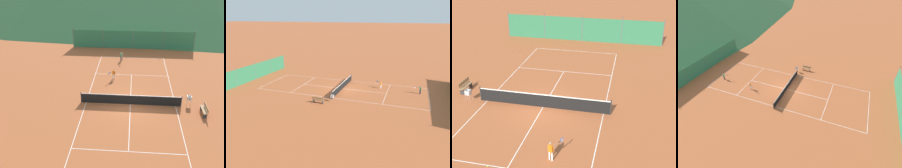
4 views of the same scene
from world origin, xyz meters
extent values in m
plane|color=#A8542D|center=(0.00, 0.00, 0.00)|extent=(600.00, 600.00, 0.00)
cube|color=white|center=(0.00, -11.90, 0.00)|extent=(8.25, 0.05, 0.01)
cube|color=white|center=(-4.10, 0.00, 0.00)|extent=(0.05, 23.85, 0.01)
cube|color=white|center=(4.10, 0.00, 0.00)|extent=(0.05, 23.85, 0.01)
cube|color=white|center=(0.00, 6.40, 0.00)|extent=(8.20, 0.05, 0.01)
cube|color=white|center=(0.00, -6.40, 0.00)|extent=(8.20, 0.05, 0.01)
cube|color=white|center=(0.00, 0.00, 0.00)|extent=(0.05, 12.80, 0.01)
cylinder|color=#2D2D2D|center=(-4.55, 0.00, 0.53)|extent=(0.08, 0.08, 1.06)
cylinder|color=#2D2D2D|center=(4.55, 0.00, 0.53)|extent=(0.08, 0.08, 1.06)
cube|color=black|center=(0.00, 0.00, 0.46)|extent=(9.10, 0.02, 0.91)
cube|color=white|center=(0.00, 0.00, 0.93)|extent=(9.10, 0.04, 0.06)
cube|color=#2D754C|center=(0.00, -15.50, 1.30)|extent=(17.20, 0.04, 2.60)
cylinder|color=#59595E|center=(-8.60, -15.50, 1.45)|extent=(0.08, 0.08, 2.90)
cylinder|color=#59595E|center=(-4.30, -15.50, 1.45)|extent=(0.08, 0.08, 2.90)
cylinder|color=#59595E|center=(0.00, -15.50, 1.45)|extent=(0.08, 0.08, 2.90)
cylinder|color=#59595E|center=(4.30, -15.50, 1.45)|extent=(0.08, 0.08, 2.90)
cylinder|color=#59595E|center=(8.60, -15.50, 1.45)|extent=(0.08, 0.08, 2.90)
cylinder|color=white|center=(-1.88, 5.25, 0.26)|extent=(0.09, 0.09, 0.53)
cylinder|color=white|center=(-2.03, 5.31, 0.26)|extent=(0.09, 0.09, 0.53)
cube|color=orange|center=(-1.95, 5.28, 0.73)|extent=(0.29, 0.23, 0.41)
sphere|color=#A37556|center=(-1.95, 5.28, 1.04)|extent=(0.16, 0.16, 0.16)
cylinder|color=#A37556|center=(-1.81, 5.22, 0.73)|extent=(0.06, 0.06, 0.41)
cylinder|color=#A37556|center=(-2.18, 5.16, 0.89)|extent=(0.22, 0.40, 0.06)
cylinder|color=black|center=(-2.30, 4.88, 0.89)|extent=(0.10, 0.18, 0.03)
torus|color=#1E4CB2|center=(-2.40, 4.67, 0.89)|extent=(0.13, 0.27, 0.28)
cylinder|color=silver|center=(-2.40, 4.67, 0.89)|extent=(0.10, 0.23, 0.25)
sphere|color=#CCE033|center=(5.04, -9.27, 0.03)|extent=(0.07, 0.07, 0.07)
sphere|color=#CCE033|center=(1.01, 6.51, 0.03)|extent=(0.07, 0.07, 0.07)
cylinder|color=#B7B7BC|center=(5.13, 0.20, 0.28)|extent=(0.02, 0.02, 0.55)
cylinder|color=#B7B7BC|center=(5.47, 0.20, 0.28)|extent=(0.02, 0.02, 0.55)
cylinder|color=#B7B7BC|center=(5.13, 0.54, 0.28)|extent=(0.02, 0.02, 0.55)
cylinder|color=#B7B7BC|center=(5.47, 0.54, 0.28)|extent=(0.02, 0.02, 0.55)
cube|color=#B7B7BC|center=(5.30, 0.37, 0.56)|extent=(0.34, 0.34, 0.02)
cube|color=#B7B7BC|center=(5.30, 0.20, 0.72)|extent=(0.34, 0.02, 0.34)
cube|color=#B7B7BC|center=(5.30, 0.54, 0.72)|extent=(0.34, 0.02, 0.34)
cube|color=#B7B7BC|center=(5.13, 0.37, 0.72)|extent=(0.02, 0.34, 0.34)
cube|color=#B7B7BC|center=(5.47, 0.37, 0.72)|extent=(0.02, 0.34, 0.34)
sphere|color=#CCE033|center=(5.34, 0.50, 0.60)|extent=(0.07, 0.07, 0.07)
sphere|color=#CCE033|center=(5.20, 0.31, 0.60)|extent=(0.07, 0.07, 0.07)
sphere|color=#CCE033|center=(5.37, 0.37, 0.60)|extent=(0.07, 0.07, 0.07)
sphere|color=#CCE033|center=(5.21, 0.26, 0.60)|extent=(0.07, 0.07, 0.07)
sphere|color=#CCE033|center=(5.22, 0.27, 0.60)|extent=(0.07, 0.07, 0.07)
sphere|color=#CCE033|center=(5.24, 0.33, 0.60)|extent=(0.07, 0.07, 0.07)
sphere|color=#CCE033|center=(5.32, 0.28, 0.66)|extent=(0.07, 0.07, 0.07)
sphere|color=#CCE033|center=(5.27, 0.34, 0.66)|extent=(0.07, 0.07, 0.07)
sphere|color=#CCE033|center=(5.26, 0.28, 0.66)|extent=(0.07, 0.07, 0.07)
sphere|color=#CCE033|center=(5.32, 0.25, 0.66)|extent=(0.07, 0.07, 0.07)
cube|color=olive|center=(6.30, -1.11, 0.44)|extent=(0.36, 1.50, 0.05)
cube|color=olive|center=(6.46, -1.11, 0.70)|extent=(0.04, 1.50, 0.28)
cube|color=#333338|center=(6.30, -1.71, 0.22)|extent=(0.32, 0.06, 0.44)
cube|color=#333338|center=(6.30, -0.51, 0.22)|extent=(0.32, 0.06, 0.44)
camera|label=1|loc=(0.02, -20.66, 12.54)|focal=42.00mm
camera|label=2|loc=(29.03, 9.46, 10.35)|focal=35.00mm
camera|label=3|loc=(-5.47, 17.74, 10.39)|focal=50.00mm
camera|label=4|loc=(-19.36, -8.42, 16.81)|focal=28.00mm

